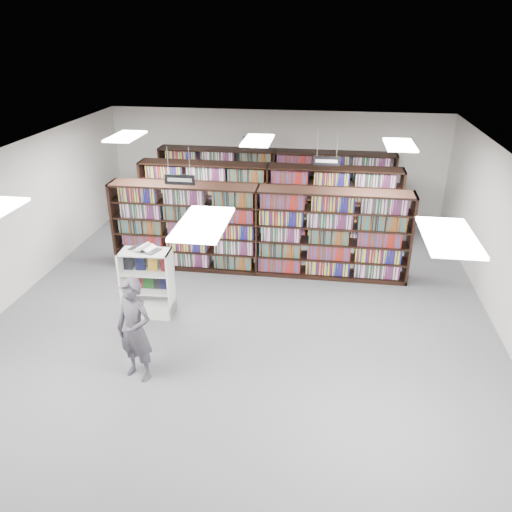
# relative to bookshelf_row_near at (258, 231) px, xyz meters

# --- Properties ---
(floor) EXTENTS (12.00, 12.00, 0.00)m
(floor) POSITION_rel_bookshelf_row_near_xyz_m (0.00, -2.00, -1.05)
(floor) COLOR #545459
(floor) RESTS_ON ground
(ceiling) EXTENTS (10.00, 12.00, 0.10)m
(ceiling) POSITION_rel_bookshelf_row_near_xyz_m (0.00, -2.00, 2.15)
(ceiling) COLOR white
(ceiling) RESTS_ON wall_back
(wall_back) EXTENTS (10.00, 0.10, 3.20)m
(wall_back) POSITION_rel_bookshelf_row_near_xyz_m (0.00, 4.00, 0.55)
(wall_back) COLOR silver
(wall_back) RESTS_ON ground
(wall_left) EXTENTS (0.10, 12.00, 3.20)m
(wall_left) POSITION_rel_bookshelf_row_near_xyz_m (-5.00, -2.00, 0.55)
(wall_left) COLOR silver
(wall_left) RESTS_ON ground
(bookshelf_row_near) EXTENTS (7.00, 0.60, 2.10)m
(bookshelf_row_near) POSITION_rel_bookshelf_row_near_xyz_m (0.00, 0.00, 0.00)
(bookshelf_row_near) COLOR black
(bookshelf_row_near) RESTS_ON floor
(bookshelf_row_mid) EXTENTS (7.00, 0.60, 2.10)m
(bookshelf_row_mid) POSITION_rel_bookshelf_row_near_xyz_m (0.00, 2.00, 0.00)
(bookshelf_row_mid) COLOR black
(bookshelf_row_mid) RESTS_ON floor
(bookshelf_row_far) EXTENTS (7.00, 0.60, 2.10)m
(bookshelf_row_far) POSITION_rel_bookshelf_row_near_xyz_m (0.00, 3.70, 0.00)
(bookshelf_row_far) COLOR black
(bookshelf_row_far) RESTS_ON floor
(aisle_sign_left) EXTENTS (0.65, 0.02, 0.80)m
(aisle_sign_left) POSITION_rel_bookshelf_row_near_xyz_m (-1.50, -1.00, 1.48)
(aisle_sign_left) COLOR #B2B2B7
(aisle_sign_left) RESTS_ON ceiling
(aisle_sign_right) EXTENTS (0.65, 0.02, 0.80)m
(aisle_sign_right) POSITION_rel_bookshelf_row_near_xyz_m (1.50, 1.00, 1.48)
(aisle_sign_right) COLOR #B2B2B7
(aisle_sign_right) RESTS_ON ceiling
(aisle_sign_center) EXTENTS (0.65, 0.02, 0.80)m
(aisle_sign_center) POSITION_rel_bookshelf_row_near_xyz_m (-0.50, 3.00, 1.48)
(aisle_sign_center) COLOR #B2B2B7
(aisle_sign_center) RESTS_ON ceiling
(troffer_front_center) EXTENTS (0.60, 1.20, 0.04)m
(troffer_front_center) POSITION_rel_bookshelf_row_near_xyz_m (0.00, -5.00, 2.11)
(troffer_front_center) COLOR white
(troffer_front_center) RESTS_ON ceiling
(troffer_front_right) EXTENTS (0.60, 1.20, 0.04)m
(troffer_front_right) POSITION_rel_bookshelf_row_near_xyz_m (3.00, -5.00, 2.11)
(troffer_front_right) COLOR white
(troffer_front_right) RESTS_ON ceiling
(troffer_back_left) EXTENTS (0.60, 1.20, 0.04)m
(troffer_back_left) POSITION_rel_bookshelf_row_near_xyz_m (-3.00, 0.00, 2.11)
(troffer_back_left) COLOR white
(troffer_back_left) RESTS_ON ceiling
(troffer_back_center) EXTENTS (0.60, 1.20, 0.04)m
(troffer_back_center) POSITION_rel_bookshelf_row_near_xyz_m (0.00, 0.00, 2.11)
(troffer_back_center) COLOR white
(troffer_back_center) RESTS_ON ceiling
(troffer_back_right) EXTENTS (0.60, 1.20, 0.04)m
(troffer_back_right) POSITION_rel_bookshelf_row_near_xyz_m (3.00, 0.00, 2.11)
(troffer_back_right) COLOR white
(troffer_back_right) RESTS_ON ceiling
(endcap_display) EXTENTS (1.04, 0.55, 1.42)m
(endcap_display) POSITION_rel_bookshelf_row_near_xyz_m (-1.93, -2.23, -0.57)
(endcap_display) COLOR white
(endcap_display) RESTS_ON floor
(open_book) EXTENTS (0.67, 0.53, 0.13)m
(open_book) POSITION_rel_bookshelf_row_near_xyz_m (-1.94, -2.19, 0.40)
(open_book) COLOR black
(open_book) RESTS_ON endcap_display
(shopper) EXTENTS (0.78, 0.64, 1.84)m
(shopper) POSITION_rel_bookshelf_row_near_xyz_m (-1.43, -4.23, -0.13)
(shopper) COLOR #4A454F
(shopper) RESTS_ON floor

